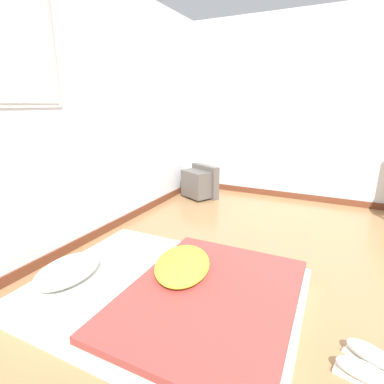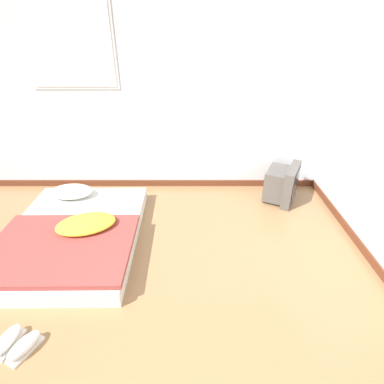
{
  "view_description": "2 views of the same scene",
  "coord_description": "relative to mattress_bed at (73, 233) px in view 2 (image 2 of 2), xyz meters",
  "views": [
    {
      "loc": [
        -2.11,
        0.63,
        1.38
      ],
      "look_at": [
        0.81,
        2.07,
        0.42
      ],
      "focal_mm": 28.0,
      "sensor_mm": 36.0,
      "label": 1
    },
    {
      "loc": [
        0.71,
        -0.99,
        2.06
      ],
      "look_at": [
        0.72,
        1.91,
        0.43
      ],
      "focal_mm": 28.0,
      "sensor_mm": 36.0,
      "label": 2
    }
  ],
  "objects": [
    {
      "name": "wall_back",
      "position": [
        0.55,
        1.31,
        1.19
      ],
      "size": [
        7.35,
        0.08,
        2.6
      ],
      "color": "silver",
      "rests_on": "ground_plane"
    },
    {
      "name": "mattress_bed",
      "position": [
        0.0,
        0.0,
        0.0
      ],
      "size": [
        1.38,
        1.81,
        0.3
      ],
      "color": "silver",
      "rests_on": "ground_plane"
    },
    {
      "name": "crt_tv",
      "position": [
        2.46,
        0.89,
        0.12
      ],
      "size": [
        0.54,
        0.6,
        0.49
      ],
      "color": "#56514C",
      "rests_on": "ground_plane"
    },
    {
      "name": "sneaker_pair",
      "position": [
        0.0,
        -1.23,
        -0.06
      ],
      "size": [
        0.33,
        0.32,
        0.1
      ],
      "color": "silver",
      "rests_on": "ground_plane"
    }
  ]
}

